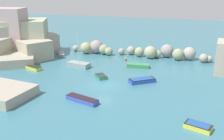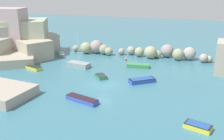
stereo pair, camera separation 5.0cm
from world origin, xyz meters
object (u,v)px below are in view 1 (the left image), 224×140
moored_boat_2 (61,54)px  moored_boat_5 (142,80)px  moored_boat_0 (79,65)px  moored_boat_3 (33,68)px  moored_boat_7 (101,76)px  channel_buoy (126,59)px  moored_boat_4 (198,126)px  moored_boat_1 (138,66)px  moored_boat_8 (82,99)px

moored_boat_2 → moored_boat_5: (19.01, -11.11, 0.10)m
moored_boat_0 → moored_boat_3: (-7.09, -3.47, -0.16)m
moored_boat_2 → moored_boat_7: 16.67m
channel_buoy → moored_boat_7: 10.91m
moored_boat_4 → moored_boat_2: bearing=158.1°
moored_boat_1 → moored_boat_3: size_ratio=1.07×
moored_boat_8 → moored_boat_4: bearing=6.2°
moored_boat_1 → moored_boat_4: 21.42m
channel_buoy → moored_boat_7: size_ratio=0.18×
moored_boat_7 → moored_boat_1: bearing=-71.3°
moored_boat_1 → moored_boat_2: (-16.91, 3.88, -0.09)m
moored_boat_2 → moored_boat_1: bearing=-131.7°
moored_boat_0 → moored_boat_5: bearing=-8.6°
moored_boat_0 → moored_boat_1: 10.48m
moored_boat_5 → moored_boat_7: moored_boat_5 is taller
moored_boat_2 → moored_boat_5: size_ratio=0.83×
moored_boat_1 → moored_boat_2: moored_boat_1 is taller
moored_boat_0 → moored_boat_8: moored_boat_0 is taller
moored_boat_8 → moored_boat_0: bearing=132.4°
moored_boat_4 → moored_boat_7: moored_boat_4 is taller
moored_boat_1 → moored_boat_7: 8.41m
moored_boat_1 → moored_boat_5: (2.10, -7.23, 0.01)m
moored_boat_0 → moored_boat_3: moored_boat_0 is taller
channel_buoy → moored_boat_5: (5.23, -10.91, 0.09)m
moored_boat_1 → moored_boat_5: bearing=102.3°
moored_boat_3 → moored_boat_4: bearing=175.5°
moored_boat_4 → moored_boat_8: size_ratio=0.64×
moored_boat_1 → moored_boat_3: moored_boat_1 is taller
moored_boat_7 → moored_boat_5: bearing=-130.3°
moored_boat_1 → moored_boat_2: bearing=-16.8°
moored_boat_1 → moored_boat_0: bearing=12.0°
moored_boat_2 → moored_boat_5: bearing=-149.0°
moored_boat_3 → moored_boat_5: (19.27, -0.90, 0.03)m
moored_boat_3 → moored_boat_1: bearing=-139.6°
moored_boat_4 → moored_boat_8: moored_boat_8 is taller
moored_boat_1 → moored_boat_4: size_ratio=1.35×
moored_boat_4 → channel_buoy: bearing=138.6°
channel_buoy → moored_boat_7: moored_boat_7 is taller
moored_boat_0 → moored_boat_4: moored_boat_0 is taller
moored_boat_4 → moored_boat_7: 18.68m
moored_boat_8 → moored_boat_1: bearing=94.0°
moored_boat_1 → moored_boat_3: (-17.17, -6.32, -0.02)m
moored_boat_0 → moored_boat_8: bearing=-53.6°
moored_boat_0 → moored_boat_5: (12.18, -4.37, -0.13)m
moored_boat_1 → moored_boat_7: moored_boat_1 is taller
channel_buoy → moored_boat_0: 9.54m
moored_boat_0 → moored_boat_5: moored_boat_0 is taller
moored_boat_0 → moored_boat_5: size_ratio=1.52×
moored_boat_3 → moored_boat_4: size_ratio=1.26×
moored_boat_4 → moored_boat_0: bearing=159.8°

